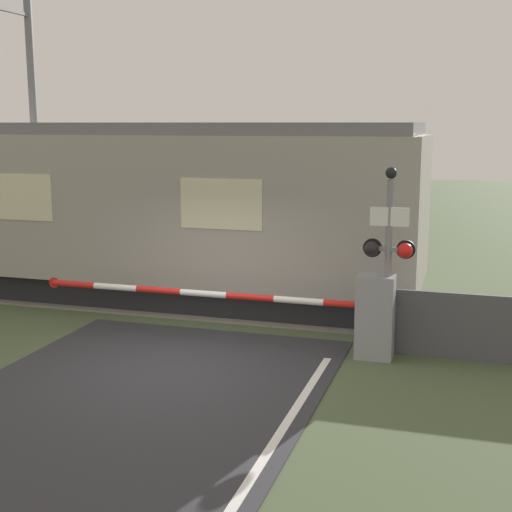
% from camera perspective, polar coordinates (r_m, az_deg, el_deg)
% --- Properties ---
extents(ground_plane, '(80.00, 80.00, 0.00)m').
position_cam_1_polar(ground_plane, '(11.47, -6.49, -8.71)').
color(ground_plane, '#475638').
extents(track_bed, '(36.00, 3.20, 0.13)m').
position_cam_1_polar(track_bed, '(15.16, -0.29, -3.75)').
color(track_bed, slate).
rests_on(track_bed, ground_plane).
extents(train, '(16.03, 3.20, 3.79)m').
position_cam_1_polar(train, '(16.71, -15.31, 3.90)').
color(train, black).
rests_on(train, ground_plane).
extents(crossing_barrier, '(6.34, 0.44, 1.38)m').
position_cam_1_polar(crossing_barrier, '(11.80, 7.11, -4.53)').
color(crossing_barrier, gray).
rests_on(crossing_barrier, ground_plane).
extents(signal_post, '(0.83, 0.26, 3.10)m').
position_cam_1_polar(signal_post, '(11.50, 10.55, 0.36)').
color(signal_post, gray).
rests_on(signal_post, ground_plane).
extents(catenary_pole, '(0.20, 1.90, 6.91)m').
position_cam_1_polar(catenary_pole, '(19.97, -17.39, 9.62)').
color(catenary_pole, slate).
rests_on(catenary_pole, ground_plane).
extents(roadside_fence, '(3.64, 0.06, 1.10)m').
position_cam_1_polar(roadside_fence, '(11.99, 18.26, -5.58)').
color(roadside_fence, '#4C4C51').
rests_on(roadside_fence, ground_plane).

